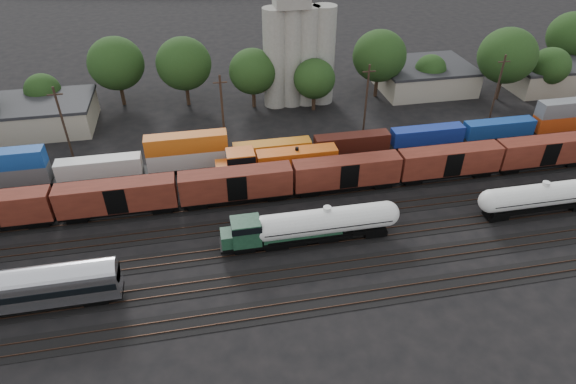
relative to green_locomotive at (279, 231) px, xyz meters
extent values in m
plane|color=black|center=(7.75, 5.00, -2.44)|extent=(600.00, 600.00, 0.00)
cube|color=black|center=(7.75, -10.00, -2.40)|extent=(180.00, 3.20, 0.08)
cube|color=#382319|center=(7.75, -10.72, -2.32)|extent=(180.00, 0.08, 0.16)
cube|color=#382319|center=(7.75, -9.28, -2.32)|extent=(180.00, 0.08, 0.16)
cube|color=black|center=(7.75, -5.00, -2.40)|extent=(180.00, 3.20, 0.08)
cube|color=#382319|center=(7.75, -5.72, -2.32)|extent=(180.00, 0.08, 0.16)
cube|color=#382319|center=(7.75, -4.28, -2.32)|extent=(180.00, 0.08, 0.16)
cube|color=black|center=(7.75, 0.00, -2.40)|extent=(180.00, 3.20, 0.08)
cube|color=#382319|center=(7.75, -0.72, -2.32)|extent=(180.00, 0.08, 0.16)
cube|color=#382319|center=(7.75, 0.72, -2.32)|extent=(180.00, 0.08, 0.16)
cube|color=black|center=(7.75, 5.00, -2.40)|extent=(180.00, 3.20, 0.08)
cube|color=#382319|center=(7.75, 4.28, -2.32)|extent=(180.00, 0.08, 0.16)
cube|color=#382319|center=(7.75, 5.72, -2.32)|extent=(180.00, 0.08, 0.16)
cube|color=black|center=(7.75, 10.00, -2.40)|extent=(180.00, 3.20, 0.08)
cube|color=#382319|center=(7.75, 9.28, -2.32)|extent=(180.00, 0.08, 0.16)
cube|color=#382319|center=(7.75, 10.72, -2.32)|extent=(180.00, 0.08, 0.16)
cube|color=black|center=(7.75, 15.00, -2.40)|extent=(180.00, 3.20, 0.08)
cube|color=#382319|center=(7.75, 14.28, -2.32)|extent=(180.00, 0.08, 0.16)
cube|color=#382319|center=(7.75, 15.72, -2.32)|extent=(180.00, 0.08, 0.16)
cube|color=black|center=(7.75, 20.00, -2.40)|extent=(180.00, 3.20, 0.08)
cube|color=#382319|center=(7.75, 19.28, -2.32)|extent=(180.00, 0.08, 0.16)
cube|color=#382319|center=(7.75, 20.72, -2.32)|extent=(180.00, 0.08, 0.16)
cube|color=black|center=(0.88, 0.00, -1.20)|extent=(16.06, 2.74, 0.38)
cube|color=black|center=(0.88, 0.00, -1.62)|extent=(4.72, 2.08, 0.76)
cube|color=#193C28|center=(2.81, 0.00, 0.27)|extent=(9.63, 2.27, 2.55)
cube|color=#193C28|center=(-3.94, 0.00, 0.55)|extent=(3.40, 2.74, 3.12)
cube|color=black|center=(-3.94, 0.00, 1.54)|extent=(3.50, 2.83, 0.85)
cube|color=#193C28|center=(-6.18, 0.00, -0.16)|extent=(1.51, 2.27, 1.70)
cylinder|color=black|center=(2.81, 0.00, 1.68)|extent=(0.47, 0.47, 0.47)
cube|color=black|center=(-4.26, 0.00, -1.81)|extent=(2.46, 1.89, 0.66)
cube|color=black|center=(6.02, 0.00, -1.81)|extent=(2.46, 1.89, 0.66)
cylinder|color=white|center=(5.85, 0.00, 0.64)|extent=(15.27, 3.14, 3.14)
sphere|color=white|center=(-1.79, 0.00, 0.64)|extent=(3.14, 3.14, 3.14)
sphere|color=white|center=(13.48, 0.00, 0.64)|extent=(3.14, 3.14, 3.14)
cylinder|color=white|center=(5.85, 0.00, 2.43)|extent=(0.98, 0.98, 0.54)
cube|color=black|center=(5.85, 0.00, 0.64)|extent=(15.61, 3.30, 0.09)
cube|color=black|center=(5.85, 0.00, -1.10)|extent=(14.75, 2.39, 0.54)
cube|color=black|center=(-0.40, 0.00, -1.75)|extent=(2.82, 2.17, 0.76)
cube|color=black|center=(12.09, 0.00, -1.75)|extent=(2.82, 2.17, 0.76)
cylinder|color=white|center=(34.90, 0.00, 0.54)|extent=(14.77, 3.04, 3.04)
sphere|color=white|center=(27.52, 0.00, 0.54)|extent=(3.04, 3.04, 3.04)
cylinder|color=white|center=(34.90, 0.00, 2.27)|extent=(0.94, 0.94, 0.52)
cube|color=black|center=(34.90, 0.00, 0.54)|extent=(15.11, 3.19, 0.08)
cube|color=black|center=(34.90, 0.00, -1.13)|extent=(14.27, 2.31, 0.52)
cube|color=black|center=(28.86, 0.00, -1.76)|extent=(2.73, 2.10, 0.73)
cube|color=silver|center=(-29.44, -5.00, 0.28)|extent=(23.23, 2.81, 2.90)
cube|color=black|center=(-29.44, -5.00, 0.63)|extent=(22.77, 2.87, 0.81)
cube|color=black|center=(-29.44, -5.00, -1.27)|extent=(23.23, 2.52, 0.39)
cube|color=black|center=(-20.61, -5.00, -1.80)|extent=(2.52, 1.94, 0.68)
cube|color=black|center=(3.02, 15.00, -1.04)|extent=(19.52, 3.15, 0.43)
cube|color=black|center=(3.02, 15.00, -1.53)|extent=(5.42, 2.39, 0.87)
cube|color=#D15512|center=(5.36, 15.00, 0.64)|extent=(11.71, 2.60, 2.93)
cube|color=#D15512|center=(-2.84, 15.00, 0.96)|extent=(3.90, 3.15, 3.58)
cube|color=black|center=(-2.84, 15.00, 2.10)|extent=(4.01, 3.25, 0.98)
cube|color=#D15512|center=(-5.57, 15.00, 0.15)|extent=(1.74, 2.60, 1.95)
cylinder|color=black|center=(5.36, 15.00, 2.26)|extent=(0.54, 0.54, 0.54)
cube|color=black|center=(-3.23, 15.00, -1.75)|extent=(2.82, 2.17, 0.76)
cube|color=black|center=(9.27, 15.00, -1.75)|extent=(2.82, 2.17, 0.76)
cube|color=black|center=(-19.44, 10.00, -1.24)|extent=(15.00, 2.60, 0.40)
cube|color=#581F15|center=(-19.44, 10.00, 0.86)|extent=(15.00, 2.90, 3.80)
cube|color=black|center=(-4.04, 10.00, -1.24)|extent=(15.00, 2.60, 0.40)
cube|color=#581F15|center=(-4.04, 10.00, 0.86)|extent=(15.00, 2.90, 3.80)
cube|color=black|center=(11.36, 10.00, -1.24)|extent=(15.00, 2.60, 0.40)
cube|color=#581F15|center=(11.36, 10.00, 0.86)|extent=(15.00, 2.90, 3.80)
cube|color=black|center=(26.76, 10.00, -1.24)|extent=(15.00, 2.60, 0.40)
cube|color=#581F15|center=(26.76, 10.00, 0.86)|extent=(15.00, 2.90, 3.80)
cube|color=black|center=(42.16, 10.00, -1.24)|extent=(15.00, 2.60, 0.40)
cube|color=#581F15|center=(42.16, 10.00, 0.86)|extent=(15.00, 2.90, 3.80)
cube|color=black|center=(7.75, 20.00, -1.94)|extent=(160.00, 2.60, 0.60)
cube|color=#56585B|center=(-35.85, 20.00, -0.34)|extent=(12.00, 2.40, 2.60)
cube|color=silver|center=(-23.05, 20.00, -0.34)|extent=(12.00, 2.40, 2.60)
cube|color=beige|center=(-10.25, 20.00, -0.34)|extent=(12.00, 2.40, 2.60)
cube|color=#CB5B14|center=(-10.25, 20.00, 2.26)|extent=(12.00, 2.40, 2.60)
cube|color=#C06A13|center=(2.55, 20.00, -0.34)|extent=(12.00, 2.40, 2.60)
cube|color=#40160F|center=(15.35, 20.00, -0.34)|extent=(12.00, 2.40, 2.60)
cube|color=navy|center=(28.15, 20.00, -0.34)|extent=(12.00, 2.40, 2.60)
cube|color=navy|center=(40.95, 20.00, -0.34)|extent=(12.00, 2.40, 2.60)
cube|color=#C04213|center=(53.75, 20.00, -0.34)|extent=(12.00, 2.40, 2.60)
cube|color=slate|center=(53.75, 20.00, 2.26)|extent=(12.00, 2.40, 2.60)
cylinder|color=gray|center=(6.75, 41.00, 6.56)|extent=(4.40, 4.40, 18.00)
cylinder|color=gray|center=(9.75, 41.00, 6.56)|extent=(4.40, 4.40, 18.00)
cylinder|color=gray|center=(12.75, 41.00, 6.56)|extent=(4.40, 4.40, 18.00)
cylinder|color=gray|center=(15.75, 41.00, 6.56)|extent=(4.40, 4.40, 18.00)
cube|color=#9E937F|center=(-37.25, 39.00, -0.14)|extent=(22.00, 12.00, 4.60)
cube|color=#232326|center=(-37.25, 39.00, 2.41)|extent=(22.44, 12.24, 0.50)
cube|color=#9E937F|center=(37.75, 43.00, -0.14)|extent=(18.00, 14.00, 4.60)
cube|color=#232326|center=(37.75, 43.00, 2.41)|extent=(18.36, 14.28, 0.50)
cube|color=#9E937F|center=(62.75, 38.00, -0.14)|extent=(16.00, 10.00, 4.60)
cube|color=#232326|center=(62.75, 38.00, 2.41)|extent=(16.32, 10.20, 0.50)
cylinder|color=black|center=(-35.00, 43.97, -1.28)|extent=(0.70, 0.70, 2.30)
ellipsoid|color=#1F3C16|center=(-35.00, 43.97, 2.58)|extent=(6.25, 6.25, 5.92)
cylinder|color=black|center=(-22.01, 46.60, -0.56)|extent=(0.70, 0.70, 3.74)
ellipsoid|color=#1F3C16|center=(-22.01, 46.60, 5.72)|extent=(10.16, 10.16, 9.63)
cylinder|color=black|center=(-9.78, 44.18, -0.57)|extent=(0.70, 0.70, 3.73)
ellipsoid|color=#1F3C16|center=(-9.78, 44.18, 5.68)|extent=(10.12, 10.12, 9.59)
cylinder|color=black|center=(2.49, 40.80, -0.83)|extent=(0.70, 0.70, 3.22)
ellipsoid|color=#1F3C16|center=(2.49, 40.80, 4.57)|extent=(8.73, 8.73, 8.27)
cylinder|color=black|center=(13.33, 37.30, -1.03)|extent=(0.70, 0.70, 2.80)
ellipsoid|color=#1F3C16|center=(13.33, 37.30, 3.67)|extent=(7.61, 7.61, 7.21)
cylinder|color=black|center=(26.93, 41.10, -0.55)|extent=(0.70, 0.70, 3.77)
ellipsoid|color=#1F3C16|center=(26.93, 41.10, 5.77)|extent=(10.23, 10.23, 9.69)
cylinder|color=black|center=(37.79, 40.74, -1.31)|extent=(0.70, 0.70, 2.24)
ellipsoid|color=#1F3C16|center=(37.79, 40.74, 2.45)|extent=(6.09, 6.09, 5.77)
cylinder|color=black|center=(50.03, 35.26, -0.44)|extent=(0.70, 0.70, 3.98)
ellipsoid|color=#1F3C16|center=(50.03, 35.26, 6.24)|extent=(10.81, 10.81, 10.24)
cylinder|color=black|center=(59.94, 35.16, -1.06)|extent=(0.70, 0.70, 2.75)
ellipsoid|color=#1F3C16|center=(59.94, 35.16, 3.56)|extent=(7.47, 7.47, 7.08)
cylinder|color=black|center=(72.01, 46.04, -0.58)|extent=(0.70, 0.70, 3.72)
ellipsoid|color=#1F3C16|center=(72.01, 46.04, 5.67)|extent=(10.10, 10.10, 9.57)
cylinder|color=black|center=(-28.25, 27.00, 3.56)|extent=(0.36, 0.36, 12.00)
cube|color=black|center=(-28.25, 27.00, 8.36)|extent=(2.20, 0.18, 0.18)
cylinder|color=black|center=(-4.25, 27.00, 3.56)|extent=(0.36, 0.36, 12.00)
cube|color=black|center=(-4.25, 27.00, 8.36)|extent=(2.20, 0.18, 0.18)
cylinder|color=black|center=(19.75, 27.00, 3.56)|extent=(0.36, 0.36, 12.00)
cube|color=black|center=(19.75, 27.00, 8.36)|extent=(2.20, 0.18, 0.18)
cylinder|color=black|center=(43.75, 27.00, 3.56)|extent=(0.36, 0.36, 12.00)
cube|color=black|center=(43.75, 27.00, 8.36)|extent=(2.20, 0.18, 0.18)
camera|label=1|loc=(-7.53, -43.97, 36.47)|focal=30.00mm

